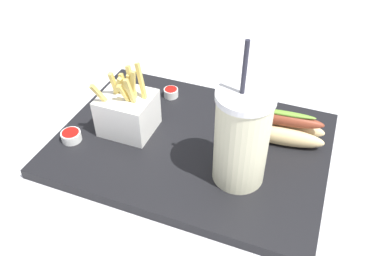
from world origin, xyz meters
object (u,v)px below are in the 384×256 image
(soda_cup, at_px, (242,138))
(ketchup_cup_2, at_px, (171,92))
(ketchup_cup_1, at_px, (71,136))
(hot_dog_1, at_px, (283,128))
(fries_basket, at_px, (128,112))

(soda_cup, distance_m, ketchup_cup_2, 0.27)
(soda_cup, distance_m, ketchup_cup_1, 0.32)
(soda_cup, distance_m, hot_dog_1, 0.14)
(fries_basket, xyz_separation_m, hot_dog_1, (-0.28, -0.08, -0.02))
(soda_cup, bearing_deg, ketchup_cup_2, -41.36)
(soda_cup, xyz_separation_m, hot_dog_1, (-0.05, -0.12, -0.06))
(hot_dog_1, height_order, ketchup_cup_2, hot_dog_1)
(soda_cup, bearing_deg, ketchup_cup_1, 4.17)
(ketchup_cup_2, bearing_deg, soda_cup, 138.64)
(fries_basket, bearing_deg, ketchup_cup_1, 38.53)
(ketchup_cup_1, xyz_separation_m, ketchup_cup_2, (-0.12, -0.20, -0.00))
(hot_dog_1, bearing_deg, fries_basket, 15.29)
(ketchup_cup_1, relative_size, ketchup_cup_2, 1.20)
(soda_cup, relative_size, hot_dog_1, 1.60)
(soda_cup, height_order, hot_dog_1, soda_cup)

